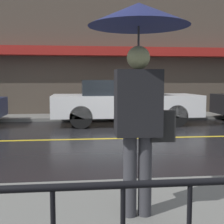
{
  "coord_description": "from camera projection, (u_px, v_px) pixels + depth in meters",
  "views": [
    {
      "loc": [
        -1.31,
        -7.61,
        1.44
      ],
      "look_at": [
        -0.73,
        -2.54,
        0.93
      ],
      "focal_mm": 50.0,
      "sensor_mm": 36.0,
      "label": 1
    }
  ],
  "objects": [
    {
      "name": "sidewalk_far",
      "position": [
        111.0,
        116.0,
        12.11
      ],
      "size": [
        28.0,
        1.61,
        0.11
      ],
      "color": "slate",
      "rests_on": "ground_plane"
    },
    {
      "name": "lane_marking",
      "position": [
        130.0,
        138.0,
        7.82
      ],
      "size": [
        25.2,
        0.12,
        0.01
      ],
      "color": "gold",
      "rests_on": "ground_plane"
    },
    {
      "name": "building_storefront",
      "position": [
        108.0,
        41.0,
        12.73
      ],
      "size": [
        28.0,
        0.85,
        6.18
      ],
      "color": "#4C4238",
      "rests_on": "ground_plane"
    },
    {
      "name": "pedestrian",
      "position": [
        139.0,
        54.0,
        2.93
      ],
      "size": [
        0.95,
        0.95,
        2.05
      ],
      "rotation": [
        0.0,
        0.0,
        3.14
      ],
      "color": "#333338",
      "rests_on": "sidewalk_near"
    },
    {
      "name": "car_white",
      "position": [
        124.0,
        101.0,
        10.36
      ],
      "size": [
        4.8,
        1.91,
        1.46
      ],
      "color": "silver",
      "rests_on": "ground_plane"
    },
    {
      "name": "ground_plane",
      "position": [
        130.0,
        138.0,
        7.82
      ],
      "size": [
        80.0,
        80.0,
        0.0
      ],
      "primitive_type": "plane",
      "color": "black"
    }
  ]
}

